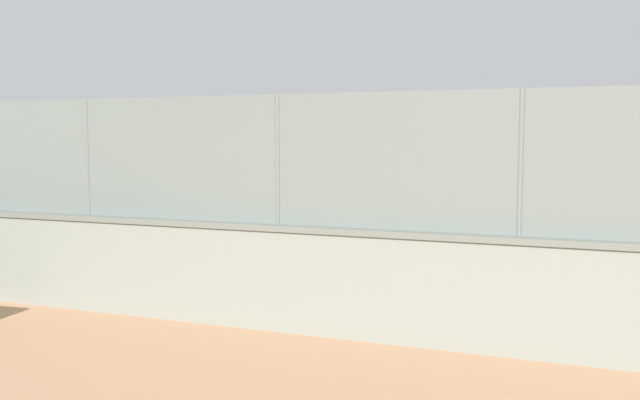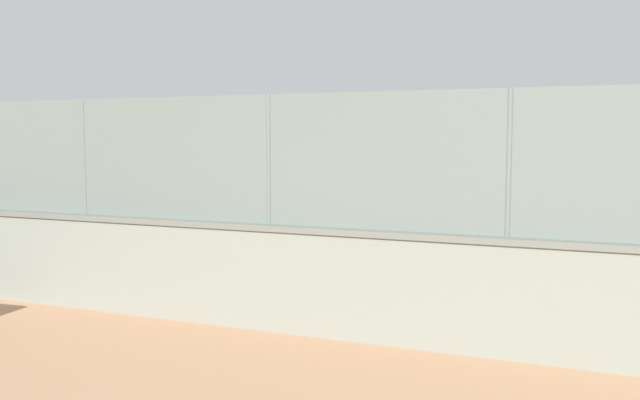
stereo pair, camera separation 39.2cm
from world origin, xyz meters
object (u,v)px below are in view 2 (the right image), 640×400
Objects in this scene: player_crossing_court at (510,205)px; sports_ball at (558,250)px; player_at_service_line at (389,202)px; player_baseline_waiting at (97,226)px.

player_crossing_court reaches higher than sports_ball.
player_crossing_court is at bearing -54.29° from sports_ball.
player_at_service_line is at bearing 13.54° from player_crossing_court.
player_crossing_court reaches higher than player_baseline_waiting.
player_baseline_waiting is at bearing 32.57° from sports_ball.
sports_ball is at bearing 125.71° from player_crossing_court.
player_baseline_waiting is at bearing 44.79° from player_crossing_court.
sports_ball is (-1.26, 1.75, -0.82)m from player_crossing_court.
sports_ball is at bearing 166.48° from player_at_service_line.
player_crossing_court is 2.31m from sports_ball.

